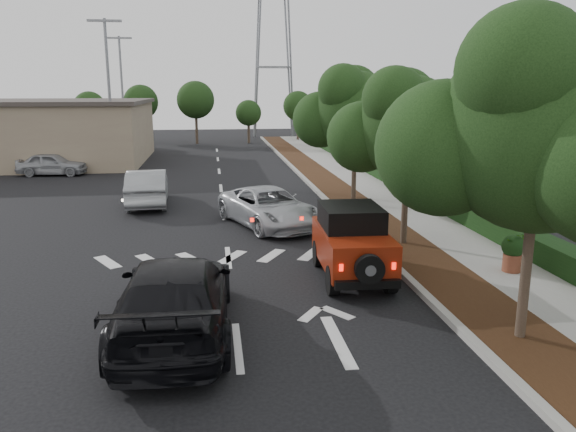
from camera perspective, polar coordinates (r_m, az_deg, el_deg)
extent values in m
plane|color=black|center=(11.32, -5.13, -13.10)|extent=(120.00, 120.00, 0.00)
cube|color=#9E9B93|center=(23.24, 4.85, 0.72)|extent=(0.20, 70.00, 0.15)
cube|color=black|center=(23.48, 7.23, 0.75)|extent=(1.80, 70.00, 0.12)
cube|color=gray|center=(24.03, 11.62, 0.87)|extent=(2.00, 70.00, 0.12)
cube|color=black|center=(24.46, 14.75, 1.73)|extent=(0.80, 70.00, 0.80)
cylinder|color=black|center=(15.98, 3.12, -3.81)|extent=(0.28, 0.74, 0.73)
cylinder|color=black|center=(16.25, 8.13, -3.63)|extent=(0.28, 0.74, 0.73)
cylinder|color=black|center=(13.81, 4.58, -6.54)|extent=(0.28, 0.74, 0.73)
cylinder|color=black|center=(14.13, 10.34, -6.26)|extent=(0.28, 0.74, 0.73)
cube|color=maroon|center=(14.87, 6.55, -3.12)|extent=(1.77, 3.45, 0.92)
cube|color=black|center=(14.95, 6.40, -0.06)|extent=(1.59, 1.92, 0.59)
cube|color=maroon|center=(16.11, 5.59, -2.12)|extent=(1.49, 1.00, 0.75)
cube|color=black|center=(13.36, 8.10, -6.90)|extent=(1.57, 0.22, 0.20)
cylinder|color=black|center=(13.10, 8.29, -5.39)|extent=(0.70, 0.23, 0.70)
cube|color=#FF190C|center=(13.14, 5.43, -5.25)|extent=(0.09, 0.04, 0.17)
cube|color=#FF190C|center=(13.43, 10.71, -5.02)|extent=(0.09, 0.04, 0.17)
imported|color=#B3B6BB|center=(20.51, -1.96, 0.89)|extent=(3.90, 5.48, 1.39)
imported|color=black|center=(11.73, -11.40, -8.05)|extent=(2.39, 5.61, 1.61)
imported|color=#96999D|center=(24.96, -14.09, 2.85)|extent=(1.92, 4.78, 1.54)
imported|color=#999BA0|center=(35.30, -22.85, 4.88)|extent=(3.99, 1.91, 1.32)
cylinder|color=brown|center=(16.31, 21.79, -4.44)|extent=(0.51, 0.51, 0.49)
sphere|color=black|center=(16.18, 21.92, -2.86)|extent=(0.62, 0.62, 0.62)
imported|color=black|center=(16.16, 21.94, -2.62)|extent=(0.54, 0.47, 0.58)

